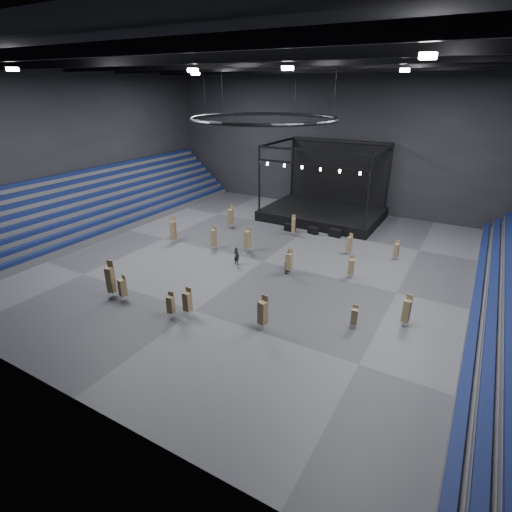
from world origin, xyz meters
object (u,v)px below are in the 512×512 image
Objects in this scene: chair_stack_0 at (214,237)px; flight_case_mid at (313,230)px; flight_case_left at (290,227)px; chair_stack_10 at (354,316)px; chair_stack_9 at (111,279)px; chair_stack_7 at (248,239)px; crew_member at (289,262)px; chair_stack_14 at (187,301)px; chair_stack_12 at (293,225)px; chair_stack_2 at (123,287)px; chair_stack_5 at (349,244)px; chair_stack_4 at (263,312)px; chair_stack_1 at (396,250)px; chair_stack_13 at (171,304)px; chair_stack_6 at (351,266)px; chair_stack_3 at (173,230)px; stage at (325,206)px; chair_stack_8 at (407,310)px; chair_stack_11 at (289,261)px; chair_stack_15 at (231,216)px; flight_case_right at (335,233)px; man_center at (237,256)px.

flight_case_mid is at bearing 65.26° from chair_stack_0.
chair_stack_10 reaches higher than flight_case_left.
chair_stack_9 is at bearing -104.44° from flight_case_left.
flight_case_mid is at bearing 55.79° from chair_stack_9.
flight_case_left is 0.48× the size of chair_stack_7.
chair_stack_14 is at bearing 154.02° from crew_member.
chair_stack_9 reaches higher than chair_stack_12.
chair_stack_5 is at bearing 70.62° from chair_stack_2.
chair_stack_0 is at bearing -142.55° from chair_stack_7.
crew_member is (3.19, 10.24, -0.20)m from chair_stack_14.
chair_stack_4 reaches higher than flight_case_left.
chair_stack_10 is at bearing -85.70° from chair_stack_1.
chair_stack_4 reaches higher than chair_stack_1.
flight_case_left is 21.95m from chair_stack_9.
chair_stack_14 reaches higher than chair_stack_13.
chair_stack_6 is at bearing 87.06° from chair_stack_4.
flight_case_left is 0.50× the size of chair_stack_0.
chair_stack_0 reaches higher than flight_case_left.
chair_stack_4 is (16.24, -9.64, -0.11)m from chair_stack_3.
chair_stack_9 is at bearing -89.89° from chair_stack_7.
flight_case_left is at bearing -171.39° from flight_case_mid.
chair_stack_13 is at bearing -55.44° from chair_stack_0.
chair_stack_7 is at bearing -99.92° from stage.
chair_stack_14 is at bearing -147.09° from chair_stack_8.
chair_stack_2 is 0.99× the size of chair_stack_5.
chair_stack_5 is 0.94× the size of chair_stack_11.
chair_stack_7 is 1.31× the size of crew_member.
chair_stack_5 is at bearing 16.19° from chair_stack_15.
chair_stack_2 is (0.15, -12.31, -0.11)m from chair_stack_0.
flight_case_mid is at bearing -80.00° from stage.
chair_stack_5 is 0.91× the size of chair_stack_12.
flight_case_mid is 21.76m from chair_stack_13.
chair_stack_1 is 12.03m from chair_stack_8.
flight_case_right is at bearing 34.97° from chair_stack_15.
chair_stack_8 is at bearing 178.94° from man_center.
chair_stack_8 is at bearing -71.04° from chair_stack_1.
chair_stack_1 is 17.72m from chair_stack_4.
chair_stack_0 reaches higher than chair_stack_1.
chair_stack_6 is 0.80× the size of chair_stack_7.
chair_stack_8 is 16.10m from man_center.
chair_stack_3 reaches higher than chair_stack_1.
chair_stack_6 is at bearing -3.52° from chair_stack_3.
chair_stack_4 is 0.83× the size of chair_stack_9.
chair_stack_1 is 4.44m from chair_stack_5.
stage is 7.29m from flight_case_right.
chair_stack_6 is (18.99, 1.20, -0.34)m from chair_stack_3.
chair_stack_4 is at bearing -95.55° from chair_stack_12.
chair_stack_0 is 0.93× the size of chair_stack_15.
chair_stack_14 reaches higher than crew_member.
flight_case_mid is 11.84m from man_center.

